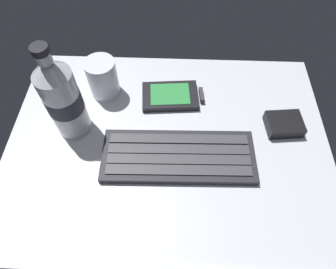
{
  "coord_description": "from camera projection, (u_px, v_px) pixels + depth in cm",
  "views": [
    {
      "loc": [
        1.14,
        -30.19,
        49.66
      ],
      "look_at": [
        0.0,
        0.0,
        3.0
      ],
      "focal_mm": 31.22,
      "sensor_mm": 36.0,
      "label": 1
    }
  ],
  "objects": [
    {
      "name": "ground_plane",
      "position": [
        168.0,
        146.0,
        0.59
      ],
      "size": [
        64.0,
        48.0,
        2.8
      ],
      "color": "silver"
    },
    {
      "name": "charger_block",
      "position": [
        284.0,
        124.0,
        0.59
      ],
      "size": [
        7.52,
        6.27,
        2.4
      ],
      "primitive_type": "cube",
      "rotation": [
        0.0,
        0.0,
        0.1
      ],
      "color": "black",
      "rests_on": "ground_plane"
    },
    {
      "name": "water_bottle",
      "position": [
        63.0,
        98.0,
        0.53
      ],
      "size": [
        6.73,
        6.73,
        20.8
      ],
      "color": "silver",
      "rests_on": "ground_plane"
    },
    {
      "name": "juice_cup",
      "position": [
        103.0,
        79.0,
        0.62
      ],
      "size": [
        6.4,
        6.4,
        8.5
      ],
      "color": "silver",
      "rests_on": "ground_plane"
    },
    {
      "name": "handheld_device",
      "position": [
        173.0,
        96.0,
        0.64
      ],
      "size": [
        13.23,
        8.58,
        1.5
      ],
      "color": "black",
      "rests_on": "ground_plane"
    },
    {
      "name": "keyboard",
      "position": [
        178.0,
        156.0,
        0.56
      ],
      "size": [
        29.24,
        11.66,
        1.7
      ],
      "color": "#232328",
      "rests_on": "ground_plane"
    }
  ]
}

